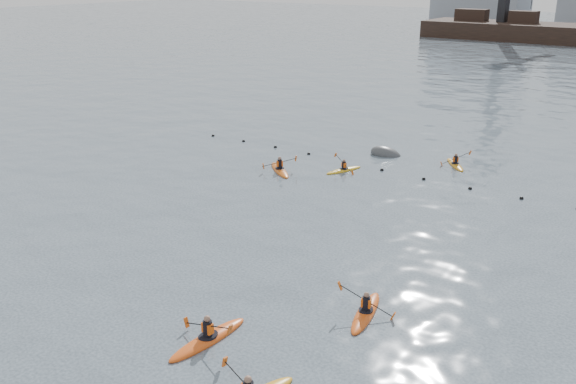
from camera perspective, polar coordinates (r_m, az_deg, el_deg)
name	(u,v)px	position (r m, az deg, el deg)	size (l,w,h in m)	color
ground	(141,337)	(23.05, -13.58, -13.07)	(400.00, 400.00, 0.00)	#34414C
float_line	(404,174)	(40.00, 10.77, 1.69)	(33.24, 0.73, 0.24)	black
kayaker_0	(208,338)	(22.38, -7.49, -13.38)	(2.45, 3.62, 1.27)	#E65415
kayaker_2	(280,169)	(39.94, -0.78, 2.13)	(3.13, 2.68, 1.11)	#D55C14
kayaker_3	(344,170)	(40.11, 5.24, 2.10)	(1.90, 2.86, 1.13)	gold
kayaker_4	(366,312)	(23.90, 7.29, -11.04)	(2.27, 3.37, 1.29)	#D75014
kayaker_5	(455,164)	(42.60, 15.37, 2.53)	(2.33, 2.68, 1.15)	orange
mooring_buoy	(386,155)	(44.07, 9.15, 3.45)	(2.27, 1.34, 1.14)	#3B3E40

